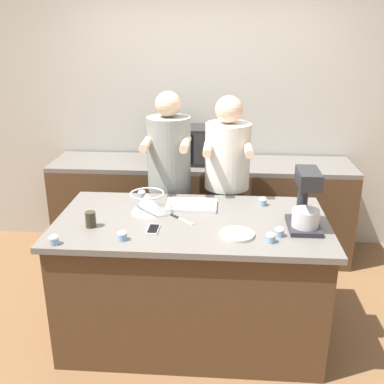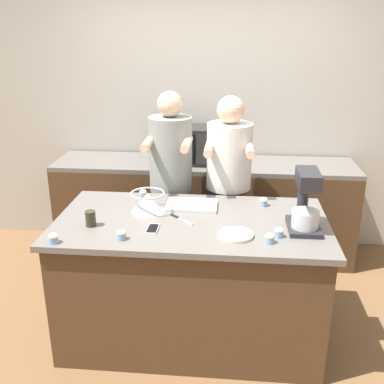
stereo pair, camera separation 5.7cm
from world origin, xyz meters
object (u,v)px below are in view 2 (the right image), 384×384
at_px(cupcake_3, 143,193).
at_px(cell_phone, 153,229).
at_px(microwave_oven, 182,144).
at_px(cupcake_2, 53,238).
at_px(drinking_glass, 91,219).
at_px(cupcake_0, 264,202).
at_px(person_left, 171,189).
at_px(cupcake_1, 270,238).
at_px(cupcake_5, 121,235).
at_px(cupcake_4, 279,232).
at_px(knife, 180,219).
at_px(person_right, 228,193).
at_px(small_plate, 236,235).
at_px(stand_mixer, 306,204).
at_px(baking_tray, 192,205).
at_px(mixing_bowl, 148,202).

bearing_deg(cupcake_3, cell_phone, -72.92).
relative_size(microwave_oven, cupcake_2, 8.92).
bearing_deg(microwave_oven, drinking_glass, -106.91).
bearing_deg(cupcake_0, person_left, 152.06).
relative_size(drinking_glass, cupcake_1, 1.66).
xyz_separation_m(cupcake_0, cupcake_5, (-0.89, -0.63, 0.00)).
bearing_deg(cupcake_4, knife, 161.38).
bearing_deg(knife, cupcake_0, 27.35).
xyz_separation_m(person_left, cupcake_2, (-0.56, -1.10, 0.07)).
distance_m(person_right, small_plate, 0.91).
bearing_deg(person_left, knife, -77.14).
bearing_deg(stand_mixer, person_right, 122.81).
bearing_deg(cupcake_3, knife, -49.26).
bearing_deg(baking_tray, stand_mixer, -21.92).
bearing_deg(knife, cupcake_5, -133.51).
distance_m(microwave_oven, cell_phone, 1.46).
height_order(small_plate, cupcake_3, cupcake_3).
bearing_deg(person_left, cupcake_2, -116.79).
bearing_deg(stand_mixer, cupcake_3, 157.66).
height_order(baking_tray, cupcake_2, cupcake_2).
relative_size(person_right, cupcake_3, 26.55).
bearing_deg(cupcake_1, mixing_bowl, 153.32).
bearing_deg(baking_tray, small_plate, -54.58).
distance_m(person_left, stand_mixer, 1.24).
bearing_deg(cupcake_3, cupcake_4, -31.73).
relative_size(microwave_oven, drinking_glass, 5.37).
xyz_separation_m(small_plate, cupcake_1, (0.20, -0.07, 0.02)).
height_order(small_plate, cupcake_2, cupcake_2).
relative_size(stand_mixer, cell_phone, 2.70).
height_order(cupcake_3, cupcake_4, same).
height_order(cell_phone, small_plate, small_plate).
distance_m(baking_tray, microwave_oven, 1.08).
height_order(cupcake_0, cupcake_2, same).
bearing_deg(cupcake_4, cupcake_1, -125.01).
xyz_separation_m(person_right, cupcake_3, (-0.64, -0.30, 0.08)).
xyz_separation_m(knife, cupcake_1, (0.57, -0.30, 0.03)).
bearing_deg(knife, cupcake_1, -27.68).
bearing_deg(cupcake_5, microwave_oven, 83.24).
distance_m(person_right, microwave_oven, 0.78).
height_order(person_right, drinking_glass, person_right).
height_order(microwave_oven, small_plate, microwave_oven).
bearing_deg(cupcake_2, knife, 30.70).
relative_size(cell_phone, cupcake_2, 2.36).
bearing_deg(microwave_oven, stand_mixer, -55.41).
bearing_deg(drinking_glass, knife, 15.92).
xyz_separation_m(baking_tray, cupcake_1, (0.52, -0.52, 0.01)).
bearing_deg(person_left, microwave_oven, 87.52).
height_order(person_left, cupcake_5, person_left).
bearing_deg(cupcake_3, baking_tray, -23.15).
xyz_separation_m(cell_phone, drinking_glass, (-0.41, 0.02, 0.05)).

